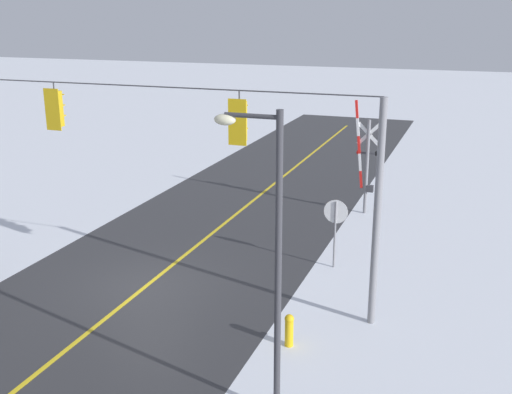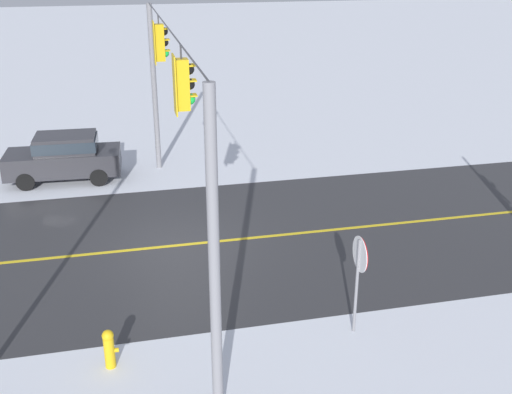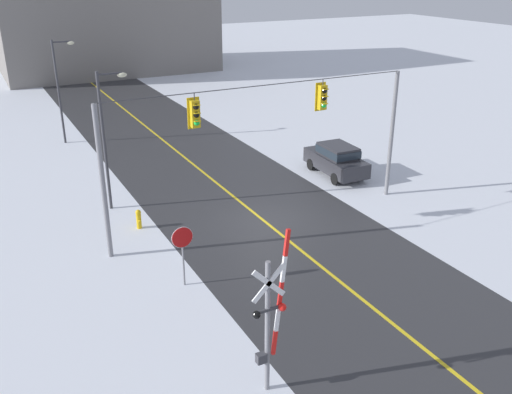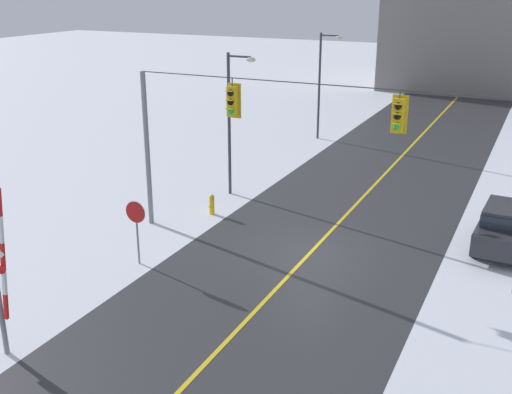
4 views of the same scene
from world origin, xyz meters
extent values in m
plane|color=silver|center=(0.00, 0.00, 0.00)|extent=(160.00, 160.00, 0.00)
cube|color=#303033|center=(0.00, 6.00, 0.00)|extent=(9.00, 80.00, 0.01)
cube|color=gold|center=(0.00, 6.00, 0.01)|extent=(0.14, 72.00, 0.01)
cylinder|color=gray|center=(-7.00, 0.00, 3.10)|extent=(0.20, 0.20, 6.20)
cylinder|color=#38383D|center=(0.00, 0.00, 6.20)|extent=(14.00, 0.04, 0.04)
cylinder|color=#38383D|center=(-3.15, 0.00, 6.05)|extent=(0.04, 0.04, 0.30)
cube|color=gold|center=(-3.15, 0.00, 5.36)|extent=(0.34, 0.28, 1.08)
cube|color=gold|center=(-3.15, 0.16, 5.36)|extent=(0.52, 0.03, 1.26)
sphere|color=black|center=(-3.15, -0.15, 5.68)|extent=(0.24, 0.24, 0.24)
cube|color=gold|center=(-3.15, -0.22, 5.77)|extent=(0.26, 0.16, 0.03)
sphere|color=black|center=(-3.15, -0.15, 5.36)|extent=(0.24, 0.24, 0.24)
cube|color=gold|center=(-3.15, -0.22, 5.45)|extent=(0.26, 0.16, 0.03)
sphere|color=green|center=(-3.15, -0.15, 5.04)|extent=(0.24, 0.24, 0.24)
cube|color=gold|center=(-3.15, -0.22, 5.13)|extent=(0.26, 0.16, 0.03)
cylinder|color=#38383D|center=(2.84, 0.00, 6.07)|extent=(0.04, 0.04, 0.26)
cube|color=gold|center=(2.84, 0.00, 5.40)|extent=(0.34, 0.28, 1.08)
cube|color=gold|center=(2.84, 0.16, 5.40)|extent=(0.52, 0.03, 1.26)
sphere|color=black|center=(2.84, -0.15, 5.72)|extent=(0.24, 0.24, 0.24)
cube|color=gold|center=(2.84, -0.22, 5.80)|extent=(0.26, 0.16, 0.03)
sphere|color=black|center=(2.84, -0.15, 5.40)|extent=(0.24, 0.24, 0.24)
cube|color=gold|center=(2.84, -0.22, 5.48)|extent=(0.26, 0.16, 0.03)
sphere|color=green|center=(2.84, -0.15, 5.08)|extent=(0.24, 0.24, 0.24)
cube|color=gold|center=(2.84, -0.22, 5.16)|extent=(0.26, 0.16, 0.03)
cylinder|color=gray|center=(-5.16, -3.41, 1.15)|extent=(0.07, 0.07, 2.30)
cylinder|color=#B71414|center=(-5.16, -3.45, 1.95)|extent=(0.76, 0.03, 0.76)
cylinder|color=white|center=(-5.16, -3.43, 1.95)|extent=(0.80, 0.01, 0.80)
sphere|color=red|center=(-4.69, -9.64, 2.60)|extent=(0.22, 0.22, 0.22)
cube|color=red|center=(-4.85, -9.54, 1.47)|extent=(0.18, 0.08, 0.75)
cube|color=white|center=(-4.77, -9.54, 2.20)|extent=(0.18, 0.08, 0.75)
cube|color=red|center=(-4.70, -9.54, 2.94)|extent=(0.18, 0.08, 0.75)
cube|color=white|center=(-4.62, -9.54, 3.67)|extent=(0.18, 0.08, 0.75)
cube|color=#2D2D33|center=(6.33, 3.51, 0.72)|extent=(1.95, 4.18, 0.80)
cube|color=#2D2D33|center=(6.33, 3.36, 1.42)|extent=(1.59, 2.20, 0.64)
cube|color=#232D38|center=(6.33, 3.36, 1.42)|extent=(1.63, 2.28, 0.40)
sphere|color=#EFEACC|center=(5.86, 5.60, 0.77)|extent=(0.16, 0.16, 0.16)
cylinder|color=black|center=(5.59, 4.81, 0.32)|extent=(0.25, 0.65, 0.64)
cylinder|color=black|center=(5.48, 2.27, 0.32)|extent=(0.25, 0.65, 0.64)
cylinder|color=#38383D|center=(-5.80, 4.69, 3.25)|extent=(0.14, 0.14, 6.50)
cylinder|color=#38383D|center=(-5.25, 4.69, 6.35)|extent=(1.10, 0.09, 0.09)
ellipsoid|color=beige|center=(-4.70, 4.69, 6.25)|extent=(0.44, 0.28, 0.22)
cylinder|color=#38383D|center=(-5.80, 16.55, 3.25)|extent=(0.14, 0.14, 6.50)
cylinder|color=#38383D|center=(-5.25, 16.55, 6.35)|extent=(1.10, 0.09, 0.09)
ellipsoid|color=beige|center=(-4.70, 16.55, 6.25)|extent=(0.44, 0.28, 0.22)
cylinder|color=gold|center=(-5.24, 1.96, 0.35)|extent=(0.22, 0.22, 0.70)
sphere|color=gold|center=(-5.24, 1.96, 0.76)|extent=(0.24, 0.24, 0.24)
cylinder|color=gold|center=(-5.24, 1.82, 0.39)|extent=(0.09, 0.10, 0.09)
camera|label=1|loc=(-9.24, 15.44, 8.22)|focal=43.23mm
camera|label=2|loc=(-16.10, 1.35, 8.09)|focal=43.13mm
camera|label=3|loc=(-11.02, -20.30, 10.92)|focal=39.46mm
camera|label=4|loc=(7.13, -19.52, 9.48)|focal=43.32mm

